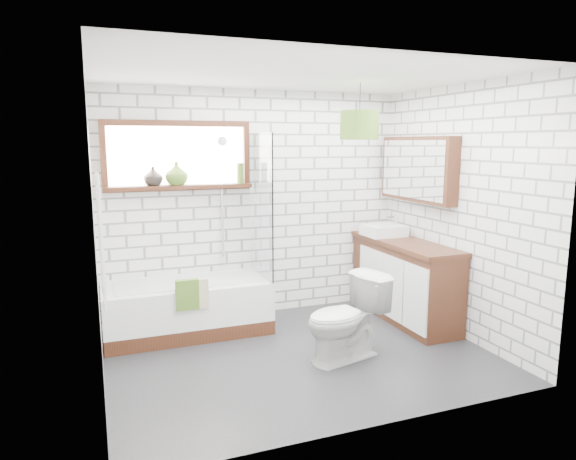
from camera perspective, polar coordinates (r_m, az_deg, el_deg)
name	(u,v)px	position (r m, az deg, el deg)	size (l,w,h in m)	color
floor	(300,356)	(4.87, 1.32, -13.78)	(3.40, 2.60, 0.01)	#242427
ceiling	(301,74)	(4.51, 1.45, 16.95)	(3.40, 2.60, 0.01)	white
wall_back	(256,205)	(5.74, -3.55, 2.81)	(3.40, 0.01, 2.50)	white
wall_front	(376,250)	(3.37, 9.79, -2.19)	(3.40, 0.01, 2.50)	white
wall_left	(94,233)	(4.20, -20.73, -0.35)	(0.01, 2.60, 2.50)	white
wall_right	(458,212)	(5.40, 18.40, 1.90)	(0.01, 2.60, 2.50)	white
window	(178,156)	(5.47, -12.09, 8.06)	(1.52, 0.16, 0.68)	#34190E
towel_radiator	(101,239)	(4.20, -20.08, -0.98)	(0.06, 0.52, 1.00)	white
mirror_cabinet	(418,169)	(5.79, 14.19, 6.57)	(0.16, 1.20, 0.70)	#34190E
shower_riser	(222,198)	(5.58, -7.35, 3.59)	(0.02, 0.02, 1.30)	silver
bathtub	(187,308)	(5.40, -11.12, -8.48)	(1.65, 0.73, 0.53)	white
shower_screen	(261,206)	(5.37, -2.97, 2.71)	(0.02, 0.72, 1.50)	white
towel_green	(187,295)	(4.98, -11.12, -7.08)	(0.22, 0.06, 0.29)	#446B20
towel_beige	(197,294)	(4.99, -10.11, -7.00)	(0.22, 0.06, 0.29)	#C1B486
vanity	(404,280)	(5.81, 12.79, -5.45)	(0.50, 1.54, 0.88)	#34190E
basin	(384,230)	(5.98, 10.57, -0.02)	(0.43, 0.38, 0.13)	white
tap	(396,223)	(6.05, 11.88, 0.74)	(0.03, 0.03, 0.17)	silver
toilet	(346,318)	(4.68, 6.42, -9.73)	(0.76, 0.43, 0.77)	white
vase_olive	(177,176)	(5.44, -12.26, 5.94)	(0.23, 0.23, 0.24)	#4B7022
vase_dark	(153,178)	(5.41, -14.75, 5.59)	(0.19, 0.19, 0.20)	black
bottle	(240,175)	(5.58, -5.33, 6.09)	(0.07, 0.07, 0.22)	#4B7022
pendant	(359,125)	(5.07, 7.94, 11.46)	(0.37, 0.37, 0.27)	#446B20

